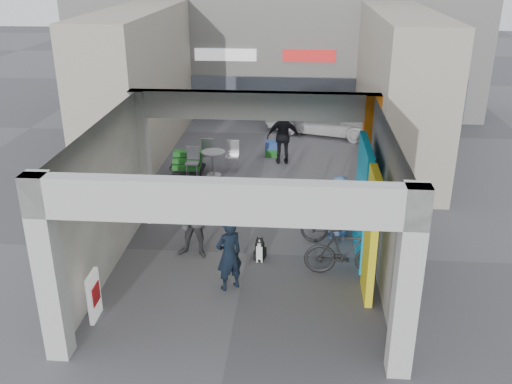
# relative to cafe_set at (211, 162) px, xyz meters

# --- Properties ---
(ground) EXTENTS (90.00, 90.00, 0.00)m
(ground) POSITION_rel_cafe_set_xyz_m (1.69, -5.49, -0.35)
(ground) COLOR #545459
(ground) RESTS_ON ground
(arcade_canopy) EXTENTS (6.40, 6.45, 6.40)m
(arcade_canopy) POSITION_rel_cafe_set_xyz_m (2.23, -6.32, 1.95)
(arcade_canopy) COLOR #B5B5B0
(arcade_canopy) RESTS_ON ground
(far_building) EXTENTS (18.00, 4.08, 8.00)m
(far_building) POSITION_rel_cafe_set_xyz_m (1.69, 8.50, 3.64)
(far_building) COLOR silver
(far_building) RESTS_ON ground
(plaza_bldg_left) EXTENTS (2.00, 9.00, 5.00)m
(plaza_bldg_left) POSITION_rel_cafe_set_xyz_m (-2.81, 2.01, 2.15)
(plaza_bldg_left) COLOR #A79F8A
(plaza_bldg_left) RESTS_ON ground
(plaza_bldg_right) EXTENTS (2.00, 9.00, 5.00)m
(plaza_bldg_right) POSITION_rel_cafe_set_xyz_m (6.19, 2.01, 2.15)
(plaza_bldg_right) COLOR #A79F8A
(plaza_bldg_right) RESTS_ON ground
(bollard_left) EXTENTS (0.09, 0.09, 0.82)m
(bollard_left) POSITION_rel_cafe_set_xyz_m (0.24, -3.24, 0.06)
(bollard_left) COLOR gray
(bollard_left) RESTS_ON ground
(bollard_center) EXTENTS (0.09, 0.09, 0.87)m
(bollard_center) POSITION_rel_cafe_set_xyz_m (1.82, -2.97, 0.09)
(bollard_center) COLOR gray
(bollard_center) RESTS_ON ground
(bollard_right) EXTENTS (0.09, 0.09, 0.82)m
(bollard_right) POSITION_rel_cafe_set_xyz_m (3.25, -3.12, 0.06)
(bollard_right) COLOR gray
(bollard_right) RESTS_ON ground
(advert_board_near) EXTENTS (0.11, 0.55, 1.00)m
(advert_board_near) POSITION_rel_cafe_set_xyz_m (-1.05, -8.35, 0.16)
(advert_board_near) COLOR white
(advert_board_near) RESTS_ON ground
(advert_board_far) EXTENTS (0.14, 0.55, 1.00)m
(advert_board_far) POSITION_rel_cafe_set_xyz_m (-1.05, -3.78, 0.16)
(advert_board_far) COLOR white
(advert_board_far) RESTS_ON ground
(cafe_set) EXTENTS (1.63, 1.31, 0.98)m
(cafe_set) POSITION_rel_cafe_set_xyz_m (0.00, 0.00, 0.00)
(cafe_set) COLOR #A3A3A8
(cafe_set) RESTS_ON ground
(produce_stand) EXTENTS (1.11, 0.60, 0.73)m
(produce_stand) POSITION_rel_cafe_set_xyz_m (-0.76, -0.22, -0.06)
(produce_stand) COLOR black
(produce_stand) RESTS_ON ground
(crate_stack) EXTENTS (0.47, 0.38, 0.56)m
(crate_stack) POSITION_rel_cafe_set_xyz_m (1.90, 1.74, -0.07)
(crate_stack) COLOR #175117
(crate_stack) RESTS_ON ground
(border_collie) EXTENTS (0.24, 0.47, 0.64)m
(border_collie) POSITION_rel_cafe_set_xyz_m (2.03, -5.78, -0.09)
(border_collie) COLOR black
(border_collie) RESTS_ON ground
(man_with_dog) EXTENTS (0.72, 0.67, 1.65)m
(man_with_dog) POSITION_rel_cafe_set_xyz_m (1.47, -7.06, 0.47)
(man_with_dog) COLOR black
(man_with_dog) RESTS_ON ground
(man_back_turned) EXTENTS (1.00, 0.83, 1.85)m
(man_back_turned) POSITION_rel_cafe_set_xyz_m (0.48, -5.71, 0.58)
(man_back_turned) COLOR #3C3C3F
(man_back_turned) RESTS_ON ground
(man_elderly) EXTENTS (0.88, 0.65, 1.65)m
(man_elderly) POSITION_rel_cafe_set_xyz_m (3.92, -4.39, 0.48)
(man_elderly) COLOR #6081BB
(man_elderly) RESTS_ON ground
(man_crates) EXTENTS (1.16, 0.59, 1.90)m
(man_crates) POSITION_rel_cafe_set_xyz_m (2.34, 1.06, 0.60)
(man_crates) COLOR black
(man_crates) RESTS_ON ground
(bicycle_front) EXTENTS (2.11, 0.91, 1.08)m
(bicycle_front) POSITION_rel_cafe_set_xyz_m (3.99, -4.82, 0.19)
(bicycle_front) COLOR black
(bicycle_front) RESTS_ON ground
(bicycle_rear) EXTENTS (1.86, 0.54, 1.12)m
(bicycle_rear) POSITION_rel_cafe_set_xyz_m (3.99, -6.26, 0.21)
(bicycle_rear) COLOR black
(bicycle_rear) RESTS_ON ground
(white_van) EXTENTS (4.85, 3.05, 1.54)m
(white_van) POSITION_rel_cafe_set_xyz_m (3.83, 4.70, 0.42)
(white_van) COLOR silver
(white_van) RESTS_ON ground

